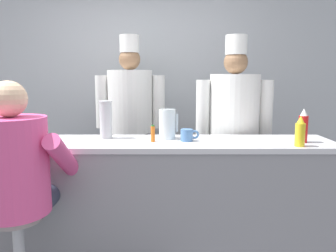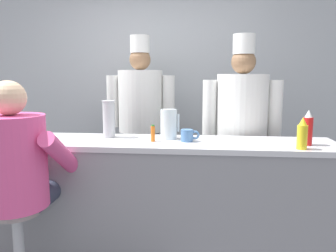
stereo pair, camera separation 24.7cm
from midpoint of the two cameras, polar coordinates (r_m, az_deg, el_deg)
wall_back at (r=4.03m, az=-5.88°, el=6.94°), size 10.00×0.06×2.70m
diner_counter at (r=2.68m, az=-9.02°, el=-12.79°), size 3.12×0.56×0.97m
ketchup_bottle_red at (r=2.60m, az=20.00°, el=-0.12°), size 0.07×0.07×0.26m
mustard_bottle_yellow at (r=2.43m, az=19.37°, el=-1.05°), size 0.07×0.07×0.22m
hot_sauce_bottle_orange at (r=2.48m, az=-5.51°, el=-1.37°), size 0.03×0.03×0.13m
water_pitcher_clear at (r=2.58m, az=-2.86°, el=0.31°), size 0.15×0.13×0.24m
breakfast_plate at (r=2.73m, az=-24.60°, el=-2.24°), size 0.25×0.25×0.05m
coffee_mug_blue at (r=2.50m, az=0.57°, el=-1.61°), size 0.14×0.09×0.09m
cup_stack_steel at (r=2.67m, az=-13.41°, el=1.07°), size 0.11×0.11×0.30m
diner_seated_pink at (r=2.30m, az=-27.77°, el=-6.87°), size 0.64×0.63×1.44m
cook_in_whites_near at (r=3.54m, az=-8.54°, el=1.64°), size 0.74×0.47×1.89m
cook_in_whites_far at (r=3.10m, az=9.19°, el=0.07°), size 0.72×0.46×1.83m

